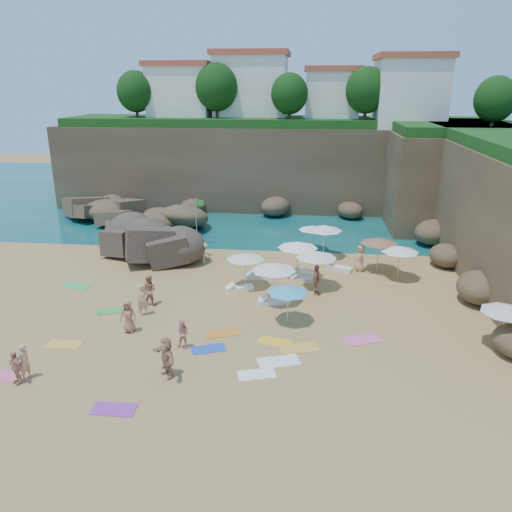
# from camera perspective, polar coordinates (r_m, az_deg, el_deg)

# --- Properties ---
(ground) EXTENTS (120.00, 120.00, 0.00)m
(ground) POSITION_cam_1_polar(r_m,az_deg,el_deg) (28.59, -4.64, -5.62)
(ground) COLOR tan
(ground) RESTS_ON ground
(seawater) EXTENTS (120.00, 120.00, 0.00)m
(seawater) POSITION_cam_1_polar(r_m,az_deg,el_deg) (56.99, 0.85, 7.03)
(seawater) COLOR #0C4751
(seawater) RESTS_ON ground
(cliff_back) EXTENTS (44.00, 8.00, 8.00)m
(cliff_back) POSITION_cam_1_polar(r_m,az_deg,el_deg) (51.21, 2.62, 10.18)
(cliff_back) COLOR brown
(cliff_back) RESTS_ON ground
(cliff_corner) EXTENTS (10.00, 12.00, 8.00)m
(cliff_corner) POSITION_cam_1_polar(r_m,az_deg,el_deg) (47.72, 20.71, 8.33)
(cliff_corner) COLOR brown
(cliff_corner) RESTS_ON ground
(rock_promontory) EXTENTS (12.00, 7.00, 2.00)m
(rock_promontory) POSITION_cam_1_polar(r_m,az_deg,el_deg) (46.05, -14.57, 3.47)
(rock_promontory) COLOR brown
(rock_promontory) RESTS_ON ground
(clifftop_buildings) EXTENTS (28.48, 9.48, 7.00)m
(clifftop_buildings) POSITION_cam_1_polar(r_m,az_deg,el_deg) (51.34, 3.94, 18.30)
(clifftop_buildings) COLOR white
(clifftop_buildings) RESTS_ON cliff_back
(clifftop_trees) EXTENTS (35.60, 23.82, 4.40)m
(clifftop_trees) POSITION_cam_1_polar(r_m,az_deg,el_deg) (45.02, 6.03, 18.16)
(clifftop_trees) COLOR #11380F
(clifftop_trees) RESTS_ON ground
(marina_masts) EXTENTS (3.10, 0.10, 6.00)m
(marina_masts) POSITION_cam_1_polar(r_m,az_deg,el_deg) (60.19, -15.23, 9.92)
(marina_masts) COLOR white
(marina_masts) RESTS_ON ground
(rock_outcrop) EXTENTS (7.93, 6.71, 2.74)m
(rock_outcrop) POSITION_cam_1_polar(r_m,az_deg,el_deg) (37.07, -12.36, -0.12)
(rock_outcrop) COLOR brown
(rock_outcrop) RESTS_ON ground
(flag_pole) EXTENTS (0.69, 0.30, 3.67)m
(flag_pole) POSITION_cam_1_polar(r_m,az_deg,el_deg) (38.61, -6.71, 4.60)
(flag_pole) COLOR silver
(flag_pole) RESTS_ON ground
(parasol_0) EXTENTS (2.03, 2.03, 1.92)m
(parasol_0) POSITION_cam_1_polar(r_m,az_deg,el_deg) (37.40, 6.46, 3.22)
(parasol_0) COLOR silver
(parasol_0) RESTS_ON ground
(parasol_1) EXTENTS (2.55, 2.55, 2.41)m
(parasol_1) POSITION_cam_1_polar(r_m,az_deg,el_deg) (35.88, 7.82, 3.22)
(parasol_1) COLOR silver
(parasol_1) RESTS_ON ground
(parasol_2) EXTENTS (2.57, 2.57, 2.43)m
(parasol_2) POSITION_cam_1_polar(r_m,az_deg,el_deg) (31.80, 4.79, 1.29)
(parasol_2) COLOR silver
(parasol_2) RESTS_ON ground
(parasol_3) EXTENTS (2.50, 2.50, 2.36)m
(parasol_3) POSITION_cam_1_polar(r_m,az_deg,el_deg) (30.28, 6.91, 0.17)
(parasol_3) COLOR silver
(parasol_3) RESTS_ON ground
(parasol_5) EXTENTS (2.33, 2.33, 2.20)m
(parasol_5) POSITION_cam_1_polar(r_m,az_deg,el_deg) (30.23, -1.22, -0.03)
(parasol_5) COLOR silver
(parasol_5) RESTS_ON ground
(parasol_6) EXTENTS (2.48, 2.48, 2.34)m
(parasol_6) POSITION_cam_1_polar(r_m,az_deg,el_deg) (33.79, 13.88, 1.71)
(parasol_6) COLOR silver
(parasol_6) RESTS_ON ground
(parasol_7) EXTENTS (2.35, 2.35, 2.22)m
(parasol_7) POSITION_cam_1_polar(r_m,az_deg,el_deg) (32.78, 16.14, 0.78)
(parasol_7) COLOR silver
(parasol_7) RESTS_ON ground
(parasol_9) EXTENTS (2.53, 2.53, 2.40)m
(parasol_9) POSITION_cam_1_polar(r_m,az_deg,el_deg) (27.97, 2.05, -1.26)
(parasol_9) COLOR silver
(parasol_9) RESTS_ON ground
(parasol_10) EXTENTS (2.17, 2.17, 2.05)m
(parasol_10) POSITION_cam_1_polar(r_m,az_deg,el_deg) (25.80, 3.68, -3.86)
(parasol_10) COLOR silver
(parasol_10) RESTS_ON ground
(parasol_11) EXTENTS (2.35, 2.35, 2.22)m
(parasol_11) POSITION_cam_1_polar(r_m,az_deg,el_deg) (26.00, 26.75, -5.44)
(parasol_11) COLOR silver
(parasol_11) RESTS_ON ground
(lounger_0) EXTENTS (1.78, 1.03, 0.26)m
(lounger_0) POSITION_cam_1_polar(r_m,az_deg,el_deg) (32.28, 0.40, -2.33)
(lounger_0) COLOR white
(lounger_0) RESTS_ON ground
(lounger_1) EXTENTS (1.86, 1.31, 0.28)m
(lounger_1) POSITION_cam_1_polar(r_m,az_deg,el_deg) (32.94, 5.51, -1.96)
(lounger_1) COLOR white
(lounger_1) RESTS_ON ground
(lounger_2) EXTENTS (1.61, 0.66, 0.24)m
(lounger_2) POSITION_cam_1_polar(r_m,az_deg,el_deg) (31.93, 5.33, -2.68)
(lounger_2) COLOR silver
(lounger_2) RESTS_ON ground
(lounger_3) EXTENTS (1.76, 1.20, 0.26)m
(lounger_3) POSITION_cam_1_polar(r_m,az_deg,el_deg) (30.40, -1.87, -3.74)
(lounger_3) COLOR white
(lounger_3) RESTS_ON ground
(lounger_4) EXTENTS (1.89, 1.27, 0.28)m
(lounger_4) POSITION_cam_1_polar(r_m,az_deg,el_deg) (34.10, 9.45, -1.39)
(lounger_4) COLOR white
(lounger_4) RESTS_ON ground
(lounger_5) EXTENTS (1.95, 1.23, 0.29)m
(lounger_5) POSITION_cam_1_polar(r_m,az_deg,el_deg) (28.67, 2.11, -5.17)
(lounger_5) COLOR white
(lounger_5) RESTS_ON ground
(towel_1) EXTENTS (1.65, 0.94, 0.03)m
(towel_1) POSITION_cam_1_polar(r_m,az_deg,el_deg) (24.67, -26.99, -12.08)
(towel_1) COLOR #EE5C83
(towel_1) RESTS_ON ground
(towel_2) EXTENTS (1.95, 1.42, 0.03)m
(towel_2) POSITION_cam_1_polar(r_m,az_deg,el_deg) (25.49, -3.82, -8.80)
(towel_2) COLOR orange
(towel_2) RESTS_ON ground
(towel_3) EXTENTS (1.71, 1.32, 0.03)m
(towel_3) POSITION_cam_1_polar(r_m,az_deg,el_deg) (28.91, -16.21, -6.05)
(towel_3) COLOR green
(towel_3) RESTS_ON ground
(towel_4) EXTENTS (1.68, 0.86, 0.03)m
(towel_4) POSITION_cam_1_polar(r_m,az_deg,el_deg) (26.15, -21.10, -9.40)
(towel_4) COLOR gold
(towel_4) RESTS_ON ground
(towel_5) EXTENTS (1.80, 1.24, 0.03)m
(towel_5) POSITION_cam_1_polar(r_m,az_deg,el_deg) (22.19, 0.08, -13.37)
(towel_5) COLOR white
(towel_5) RESTS_ON ground
(towel_6) EXTENTS (1.71, 0.86, 0.03)m
(towel_6) POSITION_cam_1_polar(r_m,az_deg,el_deg) (20.91, -15.95, -16.47)
(towel_6) COLOR purple
(towel_6) RESTS_ON ground
(towel_8) EXTENTS (1.79, 1.34, 0.03)m
(towel_8) POSITION_cam_1_polar(r_m,az_deg,el_deg) (24.17, -5.46, -10.53)
(towel_8) COLOR blue
(towel_8) RESTS_ON ground
(towel_9) EXTENTS (2.09, 1.63, 0.03)m
(towel_9) POSITION_cam_1_polar(r_m,az_deg,el_deg) (25.38, 11.99, -9.34)
(towel_9) COLOR pink
(towel_9) RESTS_ON ground
(towel_10) EXTENTS (1.80, 1.22, 0.03)m
(towel_10) POSITION_cam_1_polar(r_m,az_deg,el_deg) (24.68, 2.18, -9.78)
(towel_10) COLOR yellow
(towel_10) RESTS_ON ground
(towel_11) EXTENTS (1.99, 1.35, 0.03)m
(towel_11) POSITION_cam_1_polar(r_m,az_deg,el_deg) (33.05, -19.86, -3.22)
(towel_11) COLOR #35BA5B
(towel_11) RESTS_ON ground
(towel_12) EXTENTS (2.04, 1.41, 0.03)m
(towel_12) POSITION_cam_1_polar(r_m,az_deg,el_deg) (24.20, 5.01, -10.46)
(towel_12) COLOR gold
(towel_12) RESTS_ON ground
(towel_13) EXTENTS (2.11, 1.51, 0.03)m
(towel_13) POSITION_cam_1_polar(r_m,az_deg,el_deg) (23.10, 2.61, -11.96)
(towel_13) COLOR white
(towel_13) RESTS_ON ground
(person_stand_0) EXTENTS (0.77, 0.68, 1.77)m
(person_stand_0) POSITION_cam_1_polar(r_m,az_deg,el_deg) (27.65, -12.81, -4.94)
(person_stand_0) COLOR tan
(person_stand_0) RESTS_ON ground
(person_stand_1) EXTENTS (0.99, 0.84, 1.78)m
(person_stand_1) POSITION_cam_1_polar(r_m,az_deg,el_deg) (28.88, -12.12, -3.81)
(person_stand_1) COLOR #AC7556
(person_stand_1) RESTS_ON ground
(person_stand_2) EXTENTS (0.92, 0.99, 1.49)m
(person_stand_2) POSITION_cam_1_polar(r_m,az_deg,el_deg) (35.02, -5.94, 0.38)
(person_stand_2) COLOR #F1C889
(person_stand_2) RESTS_ON ground
(person_stand_3) EXTENTS (0.54, 1.11, 1.84)m
(person_stand_3) POSITION_cam_1_polar(r_m,az_deg,el_deg) (29.80, 6.89, -2.72)
(person_stand_3) COLOR #A26251
(person_stand_3) RESTS_ON ground
(person_stand_4) EXTENTS (0.93, 0.97, 1.79)m
(person_stand_4) POSITION_cam_1_polar(r_m,az_deg,el_deg) (33.98, 11.81, -0.26)
(person_stand_4) COLOR tan
(person_stand_4) RESTS_ON ground
(person_stand_5) EXTENTS (1.58, 0.66, 1.65)m
(person_stand_5) POSITION_cam_1_polar(r_m,az_deg,el_deg) (36.70, -6.48, 1.37)
(person_stand_5) COLOR #A76053
(person_stand_5) RESTS_ON ground
(person_stand_6) EXTENTS (0.56, 0.69, 1.65)m
(person_stand_6) POSITION_cam_1_polar(r_m,az_deg,el_deg) (23.64, -25.03, -10.89)
(person_stand_6) COLOR tan
(person_stand_6) RESTS_ON ground
(person_lie_1) EXTENTS (1.46, 1.69, 0.36)m
(person_lie_1) POSITION_cam_1_polar(r_m,az_deg,el_deg) (23.77, -25.58, -12.61)
(person_lie_1) COLOR tan
(person_lie_1) RESTS_ON ground
(person_lie_2) EXTENTS (0.96, 1.74, 0.45)m
(person_lie_2) POSITION_cam_1_polar(r_m,az_deg,el_deg) (26.30, -14.27, -7.96)
(person_lie_2) COLOR #9F624F
(person_lie_2) RESTS_ON ground
(person_lie_3) EXTENTS (2.44, 2.44, 0.48)m
(person_lie_3) POSITION_cam_1_polar(r_m,az_deg,el_deg) (22.31, -10.10, -12.83)
(person_lie_3) COLOR tan
(person_lie_3) RESTS_ON ground
(person_lie_5) EXTENTS (0.81, 1.47, 0.54)m
(person_lie_5) POSITION_cam_1_polar(r_m,az_deg,el_deg) (24.25, -8.29, -9.85)
(person_lie_5) COLOR #EE9B87
(person_lie_5) RESTS_ON ground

